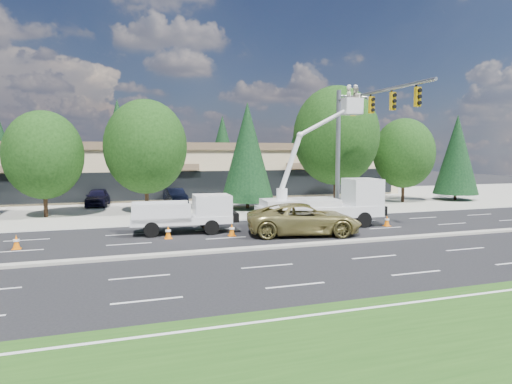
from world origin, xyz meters
name	(u,v)px	position (x,y,z in m)	size (l,w,h in m)	color
ground	(244,250)	(0.00, 0.00, 0.00)	(140.00, 140.00, 0.00)	black
concrete_apron	(176,204)	(0.00, 20.00, 0.01)	(140.00, 22.00, 0.01)	#9C9A8D
grass_verge	(437,382)	(0.00, -13.00, 0.01)	(140.00, 10.00, 0.01)	#1F4714
road_median	(244,249)	(0.00, 0.00, 0.06)	(120.00, 0.55, 0.12)	#9C9A8D
strip_mall	(161,168)	(0.00, 29.97, 2.83)	(50.40, 15.40, 5.50)	tan
tree_front_c	(44,155)	(-10.00, 15.00, 4.39)	(5.41, 5.41, 7.50)	#332114
tree_front_d	(146,147)	(-3.00, 15.00, 4.99)	(6.15, 6.15, 8.53)	#332114
tree_front_e	(247,152)	(5.00, 15.00, 4.61)	(4.36, 4.36, 8.58)	#332114
tree_front_f	(336,136)	(13.00, 15.00, 6.00)	(7.39, 7.39, 10.25)	#332114
tree_front_g	(404,153)	(20.00, 15.00, 4.49)	(5.53, 5.53, 7.67)	#332114
tree_front_h	(457,154)	(26.00, 15.00, 4.37)	(4.13, 4.13, 8.14)	#332114
tree_back_b	(118,140)	(-4.00, 42.00, 6.11)	(5.78, 5.78, 11.40)	#332114
tree_back_c	(223,148)	(10.00, 42.00, 5.19)	(4.91, 4.91, 9.67)	#332114
tree_back_d	(301,143)	(22.00, 42.00, 5.99)	(5.67, 5.67, 11.17)	#332114
signal_mast	(354,130)	(10.03, 7.04, 6.06)	(2.76, 10.16, 9.00)	gray
utility_pickup	(189,217)	(-1.58, 5.49, 0.88)	(5.74, 2.56, 2.14)	white
bucket_truck	(330,196)	(7.18, 5.05, 1.87)	(7.87, 3.14, 8.72)	white
traffic_cone_a	(16,242)	(-10.13, 3.72, 0.34)	(0.40, 0.40, 0.70)	orange
traffic_cone_b	(168,232)	(-2.94, 4.08, 0.34)	(0.40, 0.40, 0.70)	orange
traffic_cone_c	(232,230)	(0.48, 3.73, 0.34)	(0.40, 0.40, 0.70)	orange
traffic_cone_d	(327,224)	(6.38, 3.79, 0.34)	(0.40, 0.40, 0.70)	orange
traffic_cone_e	(387,221)	(10.54, 3.84, 0.34)	(0.40, 0.40, 0.70)	orange
minivan	(304,219)	(4.38, 2.80, 0.88)	(2.91, 6.31, 1.75)	olive
parked_car_west	(98,197)	(-6.54, 21.00, 0.76)	(1.78, 4.43, 1.51)	black
parked_car_east	(175,196)	(0.00, 20.52, 0.69)	(1.45, 4.16, 1.37)	black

